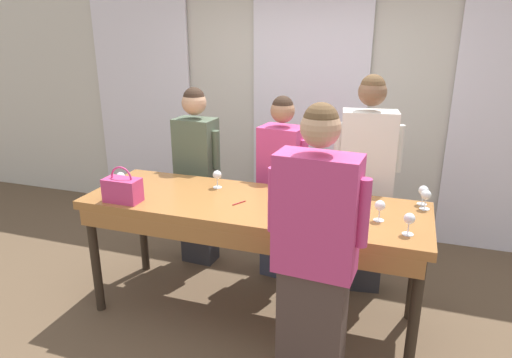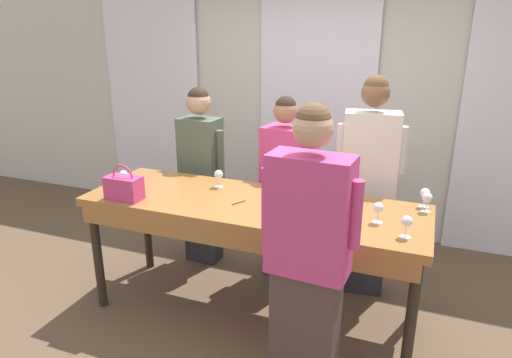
# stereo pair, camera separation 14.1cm
# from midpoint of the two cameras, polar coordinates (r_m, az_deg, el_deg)

# --- Properties ---
(ground_plane) EXTENTS (18.00, 18.00, 0.00)m
(ground_plane) POSITION_cam_midpoint_polar(r_m,az_deg,el_deg) (3.80, -1.53, -16.40)
(ground_plane) COLOR brown
(wall_back) EXTENTS (12.00, 0.06, 2.80)m
(wall_back) POSITION_cam_midpoint_polar(r_m,az_deg,el_deg) (4.99, 5.95, 9.55)
(wall_back) COLOR beige
(wall_back) RESTS_ON ground_plane
(curtain_panel_left) EXTENTS (1.23, 0.03, 2.69)m
(curtain_panel_left) POSITION_cam_midpoint_polar(r_m,az_deg,el_deg) (5.72, -14.55, 9.67)
(curtain_panel_left) COLOR white
(curtain_panel_left) RESTS_ON ground_plane
(curtain_panel_center) EXTENTS (1.23, 0.03, 2.69)m
(curtain_panel_center) POSITION_cam_midpoint_polar(r_m,az_deg,el_deg) (4.93, 5.75, 8.80)
(curtain_panel_center) COLOR white
(curtain_panel_center) RESTS_ON ground_plane
(tasting_bar) EXTENTS (2.52, 0.83, 0.96)m
(tasting_bar) POSITION_cam_midpoint_polar(r_m,az_deg,el_deg) (3.36, -1.78, -4.42)
(tasting_bar) COLOR #9E6633
(tasting_bar) RESTS_ON ground_plane
(wine_bottle) EXTENTS (0.08, 0.08, 0.32)m
(wine_bottle) POSITION_cam_midpoint_polar(r_m,az_deg,el_deg) (3.50, 5.70, 0.14)
(wine_bottle) COLOR black
(wine_bottle) RESTS_ON tasting_bar
(handbag) EXTENTS (0.27, 0.14, 0.27)m
(handbag) POSITION_cam_midpoint_polar(r_m,az_deg,el_deg) (3.48, -17.47, -1.25)
(handbag) COLOR #C63870
(handbag) RESTS_ON tasting_bar
(wine_glass_front_left) EXTENTS (0.07, 0.07, 0.14)m
(wine_glass_front_left) POSITION_cam_midpoint_polar(r_m,az_deg,el_deg) (3.55, 3.10, 0.11)
(wine_glass_front_left) COLOR white
(wine_glass_front_left) RESTS_ON tasting_bar
(wine_glass_front_mid) EXTENTS (0.07, 0.07, 0.14)m
(wine_glass_front_mid) POSITION_cam_midpoint_polar(r_m,az_deg,el_deg) (3.34, 8.94, -1.27)
(wine_glass_front_mid) COLOR white
(wine_glass_front_mid) RESTS_ON tasting_bar
(wine_glass_front_right) EXTENTS (0.07, 0.07, 0.14)m
(wine_glass_front_right) POSITION_cam_midpoint_polar(r_m,az_deg,el_deg) (3.32, 7.54, -1.37)
(wine_glass_front_right) COLOR white
(wine_glass_front_right) RESTS_ON tasting_bar
(wine_glass_center_left) EXTENTS (0.07, 0.07, 0.14)m
(wine_glass_center_left) POSITION_cam_midpoint_polar(r_m,az_deg,el_deg) (2.93, 17.32, -4.87)
(wine_glass_center_left) COLOR white
(wine_glass_center_left) RESTS_ON tasting_bar
(wine_glass_center_mid) EXTENTS (0.07, 0.07, 0.14)m
(wine_glass_center_mid) POSITION_cam_midpoint_polar(r_m,az_deg,el_deg) (3.73, -17.62, 0.19)
(wine_glass_center_mid) COLOR white
(wine_glass_center_mid) RESTS_ON tasting_bar
(wine_glass_center_right) EXTENTS (0.07, 0.07, 0.14)m
(wine_glass_center_right) POSITION_cam_midpoint_polar(r_m,az_deg,el_deg) (3.08, 13.97, -3.36)
(wine_glass_center_right) COLOR white
(wine_glass_center_right) RESTS_ON tasting_bar
(wine_glass_back_left) EXTENTS (0.07, 0.07, 0.14)m
(wine_glass_back_left) POSITION_cam_midpoint_polar(r_m,az_deg,el_deg) (3.62, -5.99, 0.42)
(wine_glass_back_left) COLOR white
(wine_glass_back_left) RESTS_ON tasting_bar
(wine_glass_back_mid) EXTENTS (0.07, 0.07, 0.14)m
(wine_glass_back_mid) POSITION_cam_midpoint_polar(r_m,az_deg,el_deg) (3.37, 19.37, -1.99)
(wine_glass_back_mid) COLOR white
(wine_glass_back_mid) RESTS_ON tasting_bar
(wine_glass_back_right) EXTENTS (0.07, 0.07, 0.14)m
(wine_glass_back_right) POSITION_cam_midpoint_polar(r_m,az_deg,el_deg) (3.45, 19.10, -1.48)
(wine_glass_back_right) COLOR white
(wine_glass_back_right) RESTS_ON tasting_bar
(wine_glass_near_host) EXTENTS (0.07, 0.07, 0.14)m
(wine_glass_near_host) POSITION_cam_midpoint_polar(r_m,az_deg,el_deg) (3.41, 3.26, -0.64)
(wine_glass_near_host) COLOR white
(wine_glass_near_host) RESTS_ON tasting_bar
(wine_glass_by_bottle) EXTENTS (0.07, 0.07, 0.14)m
(wine_glass_by_bottle) POSITION_cam_midpoint_polar(r_m,az_deg,el_deg) (3.45, 7.51, -0.59)
(wine_glass_by_bottle) COLOR white
(wine_glass_by_bottle) RESTS_ON tasting_bar
(pen) EXTENTS (0.07, 0.11, 0.01)m
(pen) POSITION_cam_midpoint_polar(r_m,az_deg,el_deg) (3.32, -3.35, -3.01)
(pen) COLOR maroon
(pen) RESTS_ON tasting_bar
(guest_olive_jacket) EXTENTS (0.47, 0.27, 1.67)m
(guest_olive_jacket) POSITION_cam_midpoint_polar(r_m,az_deg,el_deg) (4.25, -8.31, 0.57)
(guest_olive_jacket) COLOR #28282D
(guest_olive_jacket) RESTS_ON ground_plane
(guest_pink_top) EXTENTS (0.48, 0.31, 1.64)m
(guest_pink_top) POSITION_cam_midpoint_polar(r_m,az_deg,el_deg) (3.97, 2.15, -1.06)
(guest_pink_top) COLOR #383D51
(guest_pink_top) RESTS_ON ground_plane
(guest_cream_sweater) EXTENTS (0.54, 0.29, 1.83)m
(guest_cream_sweater) POSITION_cam_midpoint_polar(r_m,az_deg,el_deg) (3.81, 12.44, -0.62)
(guest_cream_sweater) COLOR #28282D
(guest_cream_sweater) RESTS_ON ground_plane
(host_pouring) EXTENTS (0.57, 0.25, 1.82)m
(host_pouring) POSITION_cam_midpoint_polar(r_m,az_deg,el_deg) (2.61, 5.77, -9.93)
(host_pouring) COLOR #473833
(host_pouring) RESTS_ON ground_plane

